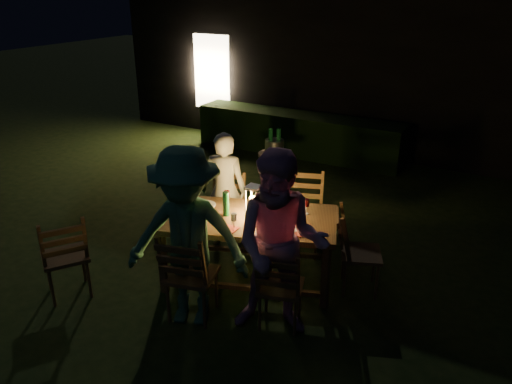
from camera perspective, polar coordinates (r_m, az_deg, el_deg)
The scene contains 29 objects.
garden_envelope at distance 11.78m, azimuth 12.27°, elevation 14.59°, with size 40.00×40.00×3.20m.
dining_table at distance 5.53m, azimuth -0.87°, elevation -3.60°, with size 2.14×1.56×0.80m.
chair_near_left at distance 5.18m, azimuth -7.38°, elevation -11.01°, with size 0.58×0.61×1.05m.
chair_near_right at distance 5.05m, azimuth 2.75°, elevation -12.27°, with size 0.54×0.56×0.95m.
chair_far_left at distance 6.48m, azimuth -3.57°, elevation -3.67°, with size 0.53×0.56×0.98m.
chair_far_right at distance 6.34m, azimuth 5.29°, elevation -4.13°, with size 0.60×0.63×1.05m.
chair_end at distance 5.68m, azimuth 11.60°, elevation -8.23°, with size 0.61×0.59×1.00m.
chair_spare at distance 5.84m, azimuth -20.75°, elevation -8.33°, with size 0.67×0.66×1.03m.
person_house_side at distance 6.33m, azimuth -3.59°, elevation 0.26°, with size 0.55×0.36×1.52m, color beige.
person_opp_right at distance 4.66m, azimuth 2.84°, elevation -6.17°, with size 0.91×0.71×1.86m, color #CF8EB3.
person_opp_left at distance 4.83m, azimuth -7.88°, elevation -5.33°, with size 1.20×0.69×1.85m, color #376F4D.
lantern at distance 5.47m, azimuth -0.28°, elevation -1.19°, with size 0.16×0.16×0.35m.
plate_far_left at distance 5.80m, azimuth -5.85°, elevation -1.47°, with size 0.25×0.25×0.01m, color white.
plate_near_left at distance 5.42m, azimuth -7.03°, elevation -3.37°, with size 0.25×0.25×0.01m, color white.
plate_far_right at distance 5.64m, azimuth 4.03°, elevation -2.15°, with size 0.25×0.25×0.01m, color white.
plate_near_right at distance 5.25m, azimuth 3.56°, elevation -4.16°, with size 0.25×0.25×0.01m, color white.
wineglass_a at distance 5.77m, azimuth -3.33°, elevation -0.67°, with size 0.06×0.06×0.18m, color #59070F, non-canonical shape.
wineglass_b at distance 5.52m, azimuth -8.49°, elevation -2.03°, with size 0.06×0.06×0.18m, color #59070F, non-canonical shape.
wineglass_c at distance 5.17m, azimuth 1.86°, elevation -3.56°, with size 0.06×0.06×0.18m, color #59070F, non-canonical shape.
wineglass_d at distance 5.56m, azimuth 5.75°, elevation -1.68°, with size 0.06×0.06×0.18m, color #59070F, non-canonical shape.
wineglass_e at distance 5.21m, azimuth -2.54°, elevation -3.34°, with size 0.06×0.06×0.18m, color silver, non-canonical shape.
bottle_table at distance 5.48m, azimuth -3.46°, elevation -1.36°, with size 0.07×0.07×0.28m, color #0F471E.
napkin_left at distance 5.24m, azimuth -3.10°, elevation -4.19°, with size 0.18×0.14×0.01m, color red.
napkin_right at distance 5.17m, azimuth 4.58°, elevation -4.65°, with size 0.18×0.14×0.01m, color red.
phone at distance 5.37m, azimuth -7.98°, elevation -3.72°, with size 0.14×0.07×0.01m, color black.
side_table at distance 7.92m, azimuth 2.11°, elevation 3.90°, with size 0.52×0.52×0.69m.
ice_bucket at distance 7.86m, azimuth 2.13°, elevation 5.22°, with size 0.30×0.30×0.22m, color #A5A8AD.
bottle_bucket_a at distance 7.83m, azimuth 1.67°, elevation 5.55°, with size 0.07×0.07×0.32m, color #0F471E.
bottle_bucket_b at distance 7.85m, azimuth 2.59°, elevation 5.59°, with size 0.07×0.07×0.32m, color #0F471E.
Camera 1 is at (3.44, -4.99, 3.20)m, focal length 35.00 mm.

